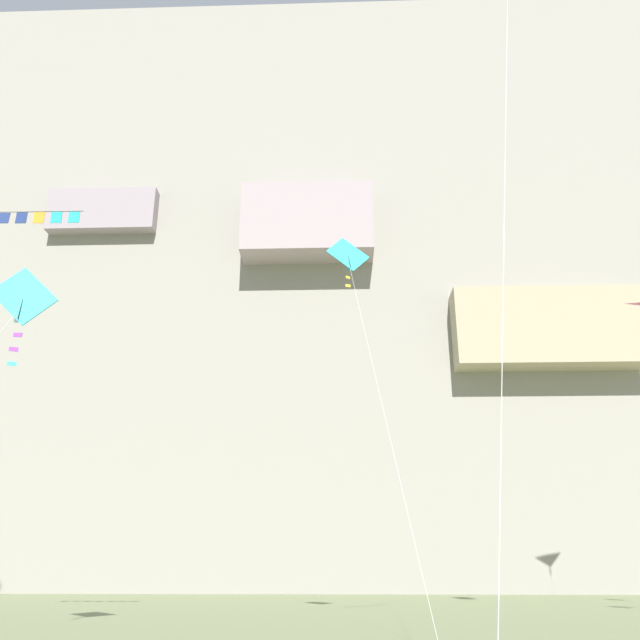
# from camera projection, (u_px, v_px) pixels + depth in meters

# --- Properties ---
(cliff_face) EXTENTS (180.00, 26.38, 62.05)m
(cliff_face) POSITION_uv_depth(u_px,v_px,m) (314.00, 294.00, 74.68)
(cliff_face) COLOR gray
(cliff_face) RESTS_ON ground
(kite_diamond_low_left) EXTENTS (3.77, 5.26, 12.14)m
(kite_diamond_low_left) POSITION_uv_depth(u_px,v_px,m) (21.00, 300.00, 22.46)
(kite_diamond_low_left) COLOR #38B2D1
(kite_diamond_low_left) RESTS_ON ground
(kite_banner_mid_center) EXTENTS (5.42, 2.71, 16.79)m
(kite_banner_mid_center) POSITION_uv_depth(u_px,v_px,m) (18.00, 227.00, 28.48)
(kite_banner_mid_center) COLOR black
(kite_banner_mid_center) RESTS_ON ground
(kite_diamond_far_left) EXTENTS (3.29, 5.67, 15.76)m
(kite_diamond_far_left) POSITION_uv_depth(u_px,v_px,m) (350.00, 263.00, 28.10)
(kite_diamond_far_left) COLOR teal
(kite_diamond_far_left) RESTS_ON ground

